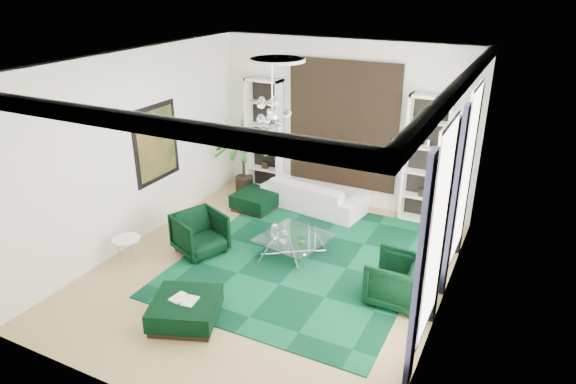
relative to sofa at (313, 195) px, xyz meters
The scene contains 30 objects.
floor 2.85m from the sofa, 81.76° to the right, with size 6.00×7.00×0.02m, color tan.
ceiling 4.47m from the sofa, 81.76° to the right, with size 6.00×7.00×0.02m, color white.
wall_back 1.75m from the sofa, 60.41° to the left, with size 6.00×0.02×3.80m, color white.
wall_front 6.51m from the sofa, 86.33° to the right, with size 6.00×0.02×3.80m, color white.
wall_left 4.12m from the sofa, 132.97° to the right, with size 0.02×7.00×3.80m, color white.
wall_right 4.68m from the sofa, 39.32° to the right, with size 0.02×7.00×3.80m, color white.
crown_molding 4.38m from the sofa, 81.76° to the right, with size 6.00×7.00×0.18m, color white, non-canonical shape.
ceiling_medallion 4.25m from the sofa, 80.78° to the right, with size 0.90×0.90×0.05m, color white.
tapestry 1.73m from the sofa, 58.59° to the left, with size 2.50×0.06×2.80m, color black.
shelving_left 1.94m from the sofa, 161.62° to the left, with size 0.90×0.38×2.80m, color white, non-canonical shape.
shelving_right 2.63m from the sofa, 12.29° to the left, with size 0.90×0.38×2.80m, color white, non-canonical shape.
painting 3.70m from the sofa, 139.42° to the right, with size 0.04×1.30×1.60m, color black.
window_near 5.25m from the sofa, 47.44° to the right, with size 0.03×1.10×2.90m, color white.
curtain_near_a 5.75m from the sofa, 53.11° to the right, with size 0.07×0.30×3.25m, color black.
curtain_near_b 4.64m from the sofa, 40.96° to the right, with size 0.07×0.30×3.25m, color black.
window_far 3.95m from the sofa, 20.90° to the right, with size 0.03×1.10×2.90m, color white.
curtain_far_a 4.16m from the sofa, 31.72° to the right, with size 0.07×0.30×3.25m, color black.
curtain_far_b 3.64m from the sofa, ahead, with size 0.07×0.30×3.25m, color black.
rug 2.32m from the sofa, 70.56° to the right, with size 4.20×5.00×0.02m, color black.
sofa is the anchor object (origin of this frame).
armchair_left 3.05m from the sofa, 112.29° to the right, with size 0.87×0.89×0.81m, color black.
armchair_right 3.85m from the sofa, 45.42° to the right, with size 0.87×0.89×0.81m, color black.
coffee_table 2.24m from the sofa, 75.86° to the right, with size 1.20×1.20×0.41m, color white, non-canonical shape.
ottoman_side 1.33m from the sofa, 152.77° to the right, with size 0.90×0.90×0.40m, color black.
ottoman_front 4.74m from the sofa, 91.08° to the right, with size 1.00×1.00×0.40m, color black.
book 4.74m from the sofa, 91.08° to the right, with size 0.42×0.28×0.03m, color white.
side_table 4.34m from the sofa, 119.63° to the right, with size 0.52×0.52×0.50m, color white.
palm 2.14m from the sofa, behind, with size 1.50×1.50×2.40m, color #1D651D, non-canonical shape.
chandelier 3.63m from the sofa, 82.35° to the right, with size 0.80×0.80×0.72m, color white, non-canonical shape.
table_plant 2.57m from the sofa, 70.72° to the right, with size 0.13×0.11×0.24m, color #1D651D.
Camera 1 is at (3.90, -7.18, 5.06)m, focal length 32.00 mm.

